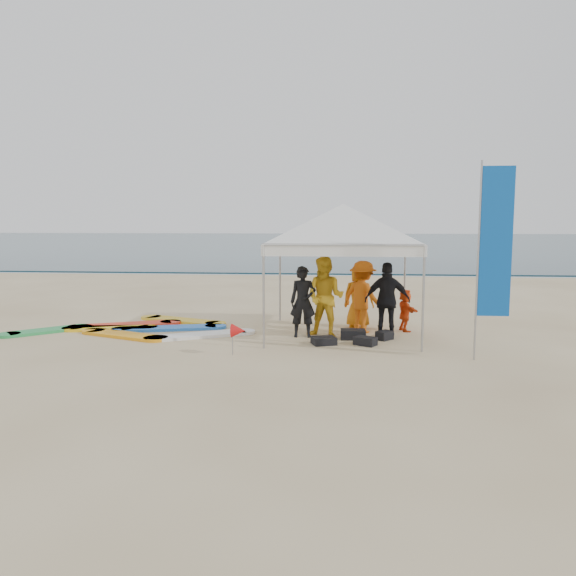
{
  "coord_description": "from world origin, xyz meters",
  "views": [
    {
      "loc": [
        1.77,
        -9.71,
        2.7
      ],
      "look_at": [
        0.67,
        2.6,
        1.2
      ],
      "focal_mm": 35.0,
      "sensor_mm": 36.0,
      "label": 1
    }
  ],
  "objects_px": {
    "person_black_b": "(387,300)",
    "person_orange_b": "(359,296)",
    "canopy_tent": "(343,204)",
    "person_yellow": "(325,297)",
    "person_black_a": "(303,302)",
    "person_seated": "(405,310)",
    "surfboard_spread": "(141,329)",
    "marker_pennant": "(238,331)",
    "person_orange_a": "(363,297)",
    "feather_flag": "(494,244)"
  },
  "relations": [
    {
      "from": "marker_pennant",
      "to": "person_yellow",
      "type": "bearing_deg",
      "value": 48.48
    },
    {
      "from": "person_black_b",
      "to": "canopy_tent",
      "type": "xyz_separation_m",
      "value": [
        -1.03,
        0.35,
        2.19
      ]
    },
    {
      "from": "person_black_a",
      "to": "person_seated",
      "type": "bearing_deg",
      "value": 16.53
    },
    {
      "from": "marker_pennant",
      "to": "person_black_b",
      "type": "bearing_deg",
      "value": 31.92
    },
    {
      "from": "person_orange_a",
      "to": "feather_flag",
      "type": "relative_size",
      "value": 0.45
    },
    {
      "from": "person_black_a",
      "to": "person_seated",
      "type": "relative_size",
      "value": 1.6
    },
    {
      "from": "marker_pennant",
      "to": "surfboard_spread",
      "type": "distance_m",
      "value": 3.72
    },
    {
      "from": "person_orange_a",
      "to": "feather_flag",
      "type": "bearing_deg",
      "value": 171.71
    },
    {
      "from": "person_seated",
      "to": "surfboard_spread",
      "type": "distance_m",
      "value": 6.5
    },
    {
      "from": "person_seated",
      "to": "feather_flag",
      "type": "bearing_deg",
      "value": -169.13
    },
    {
      "from": "canopy_tent",
      "to": "surfboard_spread",
      "type": "relative_size",
      "value": 0.81
    },
    {
      "from": "person_orange_a",
      "to": "person_seated",
      "type": "distance_m",
      "value": 1.13
    },
    {
      "from": "surfboard_spread",
      "to": "feather_flag",
      "type": "bearing_deg",
      "value": -16.67
    },
    {
      "from": "person_black_b",
      "to": "person_orange_b",
      "type": "distance_m",
      "value": 1.38
    },
    {
      "from": "person_yellow",
      "to": "marker_pennant",
      "type": "bearing_deg",
      "value": -112.96
    },
    {
      "from": "canopy_tent",
      "to": "marker_pennant",
      "type": "xyz_separation_m",
      "value": [
        -2.08,
        -2.29,
        -2.57
      ]
    },
    {
      "from": "person_seated",
      "to": "surfboard_spread",
      "type": "relative_size",
      "value": 0.18
    },
    {
      "from": "canopy_tent",
      "to": "person_orange_b",
      "type": "bearing_deg",
      "value": 64.57
    },
    {
      "from": "feather_flag",
      "to": "surfboard_spread",
      "type": "height_order",
      "value": "feather_flag"
    },
    {
      "from": "person_yellow",
      "to": "person_orange_b",
      "type": "xyz_separation_m",
      "value": [
        0.8,
        1.26,
        -0.14
      ]
    },
    {
      "from": "person_yellow",
      "to": "canopy_tent",
      "type": "relative_size",
      "value": 0.4
    },
    {
      "from": "feather_flag",
      "to": "surfboard_spread",
      "type": "xyz_separation_m",
      "value": [
        -7.77,
        2.32,
        -2.21
      ]
    },
    {
      "from": "person_yellow",
      "to": "feather_flag",
      "type": "bearing_deg",
      "value": -11.93
    },
    {
      "from": "person_black_a",
      "to": "person_black_b",
      "type": "height_order",
      "value": "person_black_b"
    },
    {
      "from": "person_yellow",
      "to": "person_black_b",
      "type": "distance_m",
      "value": 1.42
    },
    {
      "from": "person_yellow",
      "to": "marker_pennant",
      "type": "distance_m",
      "value": 2.6
    },
    {
      "from": "person_orange_a",
      "to": "marker_pennant",
      "type": "bearing_deg",
      "value": 83.45
    },
    {
      "from": "person_seated",
      "to": "feather_flag",
      "type": "height_order",
      "value": "feather_flag"
    },
    {
      "from": "person_seated",
      "to": "canopy_tent",
      "type": "height_order",
      "value": "canopy_tent"
    },
    {
      "from": "person_black_b",
      "to": "surfboard_spread",
      "type": "relative_size",
      "value": 0.31
    },
    {
      "from": "person_yellow",
      "to": "person_orange_b",
      "type": "height_order",
      "value": "person_yellow"
    },
    {
      "from": "person_black_a",
      "to": "person_yellow",
      "type": "height_order",
      "value": "person_yellow"
    },
    {
      "from": "person_black_a",
      "to": "marker_pennant",
      "type": "bearing_deg",
      "value": -125.67
    },
    {
      "from": "person_black_a",
      "to": "canopy_tent",
      "type": "bearing_deg",
      "value": 19.85
    },
    {
      "from": "person_black_b",
      "to": "surfboard_spread",
      "type": "bearing_deg",
      "value": 0.82
    },
    {
      "from": "person_seated",
      "to": "marker_pennant",
      "type": "height_order",
      "value": "person_seated"
    },
    {
      "from": "marker_pennant",
      "to": "surfboard_spread",
      "type": "height_order",
      "value": "marker_pennant"
    },
    {
      "from": "person_black_b",
      "to": "feather_flag",
      "type": "distance_m",
      "value": 2.97
    },
    {
      "from": "person_orange_b",
      "to": "feather_flag",
      "type": "height_order",
      "value": "feather_flag"
    },
    {
      "from": "person_black_a",
      "to": "person_seated",
      "type": "height_order",
      "value": "person_black_a"
    },
    {
      "from": "person_black_b",
      "to": "marker_pennant",
      "type": "bearing_deg",
      "value": 36.63
    },
    {
      "from": "surfboard_spread",
      "to": "person_black_a",
      "type": "bearing_deg",
      "value": -6.36
    },
    {
      "from": "person_orange_a",
      "to": "person_orange_b",
      "type": "xyz_separation_m",
      "value": [
        -0.08,
        0.63,
        -0.08
      ]
    },
    {
      "from": "person_yellow",
      "to": "canopy_tent",
      "type": "height_order",
      "value": "canopy_tent"
    },
    {
      "from": "person_yellow",
      "to": "person_orange_a",
      "type": "height_order",
      "value": "person_yellow"
    },
    {
      "from": "person_yellow",
      "to": "person_orange_b",
      "type": "distance_m",
      "value": 1.5
    },
    {
      "from": "person_orange_b",
      "to": "person_seated",
      "type": "relative_size",
      "value": 1.54
    },
    {
      "from": "person_yellow",
      "to": "person_black_b",
      "type": "height_order",
      "value": "person_yellow"
    },
    {
      "from": "feather_flag",
      "to": "marker_pennant",
      "type": "xyz_separation_m",
      "value": [
        -4.92,
        -0.02,
        -1.75
      ]
    },
    {
      "from": "person_black_a",
      "to": "surfboard_spread",
      "type": "distance_m",
      "value": 4.13
    }
  ]
}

